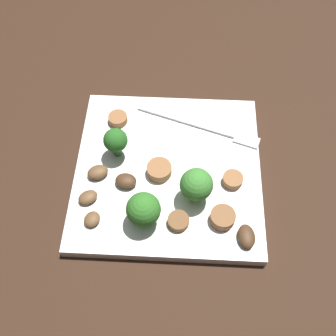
# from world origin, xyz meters

# --- Properties ---
(ground_plane) EXTENTS (1.40, 1.40, 0.00)m
(ground_plane) POSITION_xyz_m (0.00, 0.00, 0.00)
(ground_plane) COLOR black
(plate) EXTENTS (0.24, 0.24, 0.02)m
(plate) POSITION_xyz_m (0.00, 0.00, 0.01)
(plate) COLOR white
(plate) RESTS_ON ground_plane
(fork) EXTENTS (0.17, 0.07, 0.00)m
(fork) POSITION_xyz_m (0.05, 0.07, 0.02)
(fork) COLOR silver
(fork) RESTS_ON plate
(broccoli_floret_0) EXTENTS (0.03, 0.03, 0.05)m
(broccoli_floret_0) POSITION_xyz_m (-0.07, 0.02, 0.05)
(broccoli_floret_0) COLOR #296420
(broccoli_floret_0) RESTS_ON plate
(broccoli_floret_1) EXTENTS (0.04, 0.04, 0.05)m
(broccoli_floret_1) POSITION_xyz_m (-0.02, -0.08, 0.04)
(broccoli_floret_1) COLOR #347525
(broccoli_floret_1) RESTS_ON plate
(broccoli_floret_2) EXTENTS (0.04, 0.04, 0.05)m
(broccoli_floret_2) POSITION_xyz_m (0.04, -0.04, 0.05)
(broccoli_floret_2) COLOR #408630
(broccoli_floret_2) RESTS_ON plate
(sausage_slice_0) EXTENTS (0.03, 0.03, 0.01)m
(sausage_slice_0) POSITION_xyz_m (-0.01, -0.01, 0.02)
(sausage_slice_0) COLOR brown
(sausage_slice_0) RESTS_ON plate
(sausage_slice_1) EXTENTS (0.03, 0.03, 0.01)m
(sausage_slice_1) POSITION_xyz_m (-0.07, 0.07, 0.02)
(sausage_slice_1) COLOR brown
(sausage_slice_1) RESTS_ON plate
(sausage_slice_2) EXTENTS (0.04, 0.04, 0.01)m
(sausage_slice_2) POSITION_xyz_m (0.07, -0.07, 0.02)
(sausage_slice_2) COLOR brown
(sausage_slice_2) RESTS_ON plate
(sausage_slice_3) EXTENTS (0.03, 0.03, 0.01)m
(sausage_slice_3) POSITION_xyz_m (0.02, -0.08, 0.02)
(sausage_slice_3) COLOR brown
(sausage_slice_3) RESTS_ON plate
(sausage_slice_4) EXTENTS (0.04, 0.04, 0.01)m
(sausage_slice_4) POSITION_xyz_m (0.08, -0.02, 0.02)
(sausage_slice_4) COLOR brown
(sausage_slice_4) RESTS_ON plate
(mushroom_0) EXTENTS (0.03, 0.03, 0.01)m
(mushroom_0) POSITION_xyz_m (-0.09, -0.08, 0.02)
(mushroom_0) COLOR brown
(mushroom_0) RESTS_ON plate
(mushroom_1) EXTENTS (0.03, 0.03, 0.01)m
(mushroom_1) POSITION_xyz_m (-0.10, -0.05, 0.02)
(mushroom_1) COLOR brown
(mushroom_1) RESTS_ON plate
(mushroom_3) EXTENTS (0.03, 0.03, 0.01)m
(mushroom_3) POSITION_xyz_m (-0.05, -0.03, 0.02)
(mushroom_3) COLOR #422B19
(mushroom_3) RESTS_ON plate
(mushroom_4) EXTENTS (0.03, 0.03, 0.01)m
(mushroom_4) POSITION_xyz_m (-0.09, -0.01, 0.02)
(mushroom_4) COLOR brown
(mushroom_4) RESTS_ON plate
(mushroom_5) EXTENTS (0.02, 0.03, 0.01)m
(mushroom_5) POSITION_xyz_m (0.10, -0.09, 0.02)
(mushroom_5) COLOR #422B19
(mushroom_5) RESTS_ON plate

